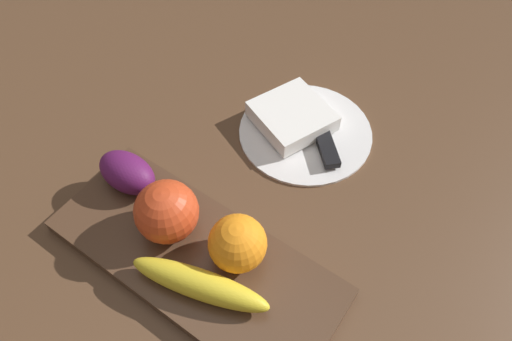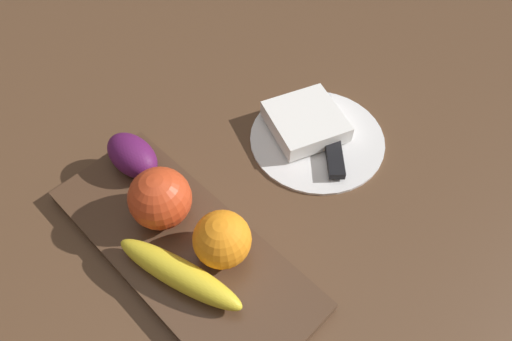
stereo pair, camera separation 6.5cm
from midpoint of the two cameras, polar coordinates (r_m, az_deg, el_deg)
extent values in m
plane|color=brown|center=(0.66, -10.81, -9.32)|extent=(2.40, 2.40, 0.00)
cube|color=#4D3322|center=(0.64, -10.35, -10.65)|extent=(0.40, 0.16, 0.02)
sphere|color=#C83E1C|center=(0.62, -13.81, -5.08)|extent=(0.08, 0.08, 0.08)
ellipsoid|color=yellow|center=(0.59, -10.12, -13.68)|extent=(0.18, 0.08, 0.04)
sphere|color=orange|center=(0.59, -5.48, -9.05)|extent=(0.07, 0.07, 0.07)
ellipsoid|color=#55174D|center=(0.69, -18.05, -0.40)|extent=(0.09, 0.06, 0.05)
cylinder|color=white|center=(0.76, 3.60, 4.66)|extent=(0.22, 0.22, 0.01)
cube|color=white|center=(0.76, 1.95, 6.49)|extent=(0.14, 0.14, 0.03)
cube|color=silver|center=(0.77, 4.83, 6.26)|extent=(0.12, 0.12, 0.00)
cube|color=black|center=(0.73, 5.93, 3.09)|extent=(0.08, 0.08, 0.01)
camera|label=1|loc=(0.03, -92.87, -3.87)|focal=32.91mm
camera|label=2|loc=(0.03, 87.13, 3.87)|focal=32.91mm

